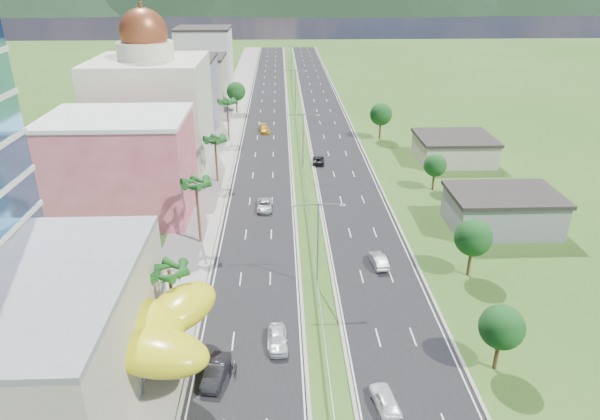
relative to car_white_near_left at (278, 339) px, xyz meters
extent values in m
plane|color=#2D5119|center=(4.72, 0.88, -0.85)|extent=(500.00, 500.00, 0.00)
cube|color=black|center=(-2.78, 90.88, -0.83)|extent=(11.00, 260.00, 0.04)
cube|color=black|center=(12.22, 90.88, -0.83)|extent=(11.00, 260.00, 0.04)
cube|color=gray|center=(-12.28, 90.88, -0.79)|extent=(7.00, 260.00, 0.12)
cube|color=gray|center=(4.72, 72.88, -0.23)|extent=(0.08, 216.00, 0.28)
cube|color=gray|center=(4.72, 174.88, -0.50)|extent=(0.10, 0.12, 0.70)
cylinder|color=gray|center=(4.72, 10.88, 4.65)|extent=(0.20, 0.20, 11.00)
cube|color=gray|center=(3.28, 10.88, 9.95)|extent=(2.88, 0.12, 0.12)
cube|color=gray|center=(6.16, 10.88, 9.95)|extent=(2.88, 0.12, 0.12)
cube|color=silver|center=(2.00, 10.88, 9.85)|extent=(0.60, 0.25, 0.18)
cube|color=silver|center=(7.44, 10.88, 9.85)|extent=(0.60, 0.25, 0.18)
cylinder|color=gray|center=(4.72, 50.88, 4.65)|extent=(0.20, 0.20, 11.00)
cube|color=gray|center=(3.28, 50.88, 9.95)|extent=(2.88, 0.12, 0.12)
cube|color=gray|center=(6.16, 50.88, 9.95)|extent=(2.88, 0.12, 0.12)
cube|color=silver|center=(2.00, 50.88, 9.85)|extent=(0.60, 0.25, 0.18)
cube|color=silver|center=(7.44, 50.88, 9.85)|extent=(0.60, 0.25, 0.18)
cylinder|color=gray|center=(4.72, 95.88, 4.65)|extent=(0.20, 0.20, 11.00)
cube|color=gray|center=(3.28, 95.88, 9.95)|extent=(2.88, 0.12, 0.12)
cube|color=gray|center=(6.16, 95.88, 9.95)|extent=(2.88, 0.12, 0.12)
cube|color=silver|center=(2.00, 95.88, 9.85)|extent=(0.60, 0.25, 0.18)
cube|color=silver|center=(7.44, 95.88, 9.85)|extent=(0.60, 0.25, 0.18)
cylinder|color=gray|center=(4.72, 140.88, 4.65)|extent=(0.20, 0.20, 11.00)
cube|color=gray|center=(3.28, 140.88, 9.95)|extent=(2.88, 0.12, 0.12)
cube|color=gray|center=(6.16, 140.88, 9.95)|extent=(2.88, 0.12, 0.12)
cube|color=silver|center=(2.00, 140.88, 9.85)|extent=(0.60, 0.25, 0.18)
cube|color=silver|center=(7.44, 140.88, 9.85)|extent=(0.60, 0.25, 0.18)
cylinder|color=gray|center=(-19.28, -1.12, 1.15)|extent=(0.50, 0.50, 4.00)
cylinder|color=gray|center=(-12.28, -6.12, 1.15)|extent=(0.50, 0.50, 4.00)
cylinder|color=gray|center=(-16.28, -9.12, 1.15)|extent=(0.50, 0.50, 4.00)
cylinder|color=gray|center=(-10.28, -1.12, 1.15)|extent=(0.50, 0.50, 4.00)
cube|color=#BA4C54|center=(-23.28, 32.88, 6.65)|extent=(20.00, 15.00, 15.00)
cube|color=beige|center=(-23.28, 55.88, 9.15)|extent=(20.00, 20.00, 20.00)
cylinder|color=beige|center=(-23.28, 55.88, 20.65)|extent=(10.00, 10.00, 3.00)
sphere|color=brown|center=(-23.28, 55.88, 23.65)|extent=(8.40, 8.40, 8.40)
cube|color=gray|center=(-22.28, 80.88, 7.15)|extent=(16.00, 15.00, 16.00)
cube|color=#BEAF9C|center=(-22.28, 102.88, 5.65)|extent=(16.00, 15.00, 13.00)
cube|color=silver|center=(-22.28, 125.88, 8.15)|extent=(16.00, 15.00, 18.00)
cube|color=gray|center=(32.72, 25.88, 1.65)|extent=(15.00, 10.00, 5.00)
cube|color=#BEAF9C|center=(34.72, 55.88, 1.35)|extent=(14.00, 12.00, 4.40)
cylinder|color=#47301C|center=(-10.78, 2.88, 2.90)|extent=(0.36, 0.36, 7.50)
cylinder|color=#47301C|center=(-10.78, 22.88, 3.65)|extent=(0.36, 0.36, 9.00)
cylinder|color=#47301C|center=(-10.78, 45.88, 3.15)|extent=(0.36, 0.36, 8.00)
cylinder|color=#47301C|center=(-10.78, 70.88, 3.55)|extent=(0.36, 0.36, 8.80)
cylinder|color=#47301C|center=(-10.78, 95.88, 1.60)|extent=(0.40, 0.40, 4.90)
sphere|color=#174B19|center=(-10.78, 95.88, 4.75)|extent=(4.90, 4.90, 4.90)
cylinder|color=#47301C|center=(20.72, -4.12, 1.25)|extent=(0.40, 0.40, 4.20)
sphere|color=#174B19|center=(20.72, -4.12, 3.95)|extent=(4.20, 4.20, 4.20)
cylinder|color=#47301C|center=(23.72, 12.88, 1.43)|extent=(0.40, 0.40, 4.55)
sphere|color=#174B19|center=(23.72, 12.88, 4.35)|extent=(4.55, 4.55, 4.55)
cylinder|color=#47301C|center=(26.72, 40.88, 1.08)|extent=(0.40, 0.40, 3.85)
sphere|color=#174B19|center=(26.72, 40.88, 3.55)|extent=(3.85, 3.85, 3.85)
cylinder|color=#47301C|center=(22.72, 70.88, 1.60)|extent=(0.40, 0.40, 4.90)
sphere|color=#174B19|center=(22.72, 70.88, 4.75)|extent=(4.90, 4.90, 4.90)
imported|color=white|center=(0.00, 0.00, 0.00)|extent=(2.13, 4.82, 1.61)
imported|color=black|center=(-5.74, -4.58, 0.02)|extent=(2.55, 5.23, 1.65)
imported|color=#B8BBC0|center=(-2.08, 33.56, -0.11)|extent=(2.37, 5.05, 1.40)
imported|color=gold|center=(-3.13, 77.19, -0.06)|extent=(2.80, 5.40, 1.50)
imported|color=white|center=(9.35, -8.76, -0.01)|extent=(2.50, 4.89, 1.59)
imported|color=#AAADB2|center=(12.89, 15.56, -0.04)|extent=(2.11, 4.78, 1.53)
imported|color=black|center=(7.92, 55.10, -0.15)|extent=(2.60, 4.90, 1.31)
imported|color=black|center=(-4.04, -3.67, -0.12)|extent=(0.75, 2.18, 1.37)
camera|label=1|loc=(0.60, -43.68, 34.20)|focal=32.00mm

